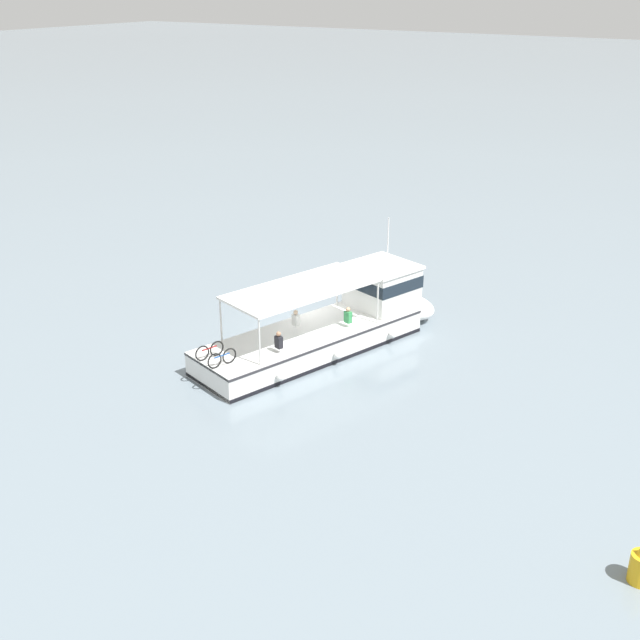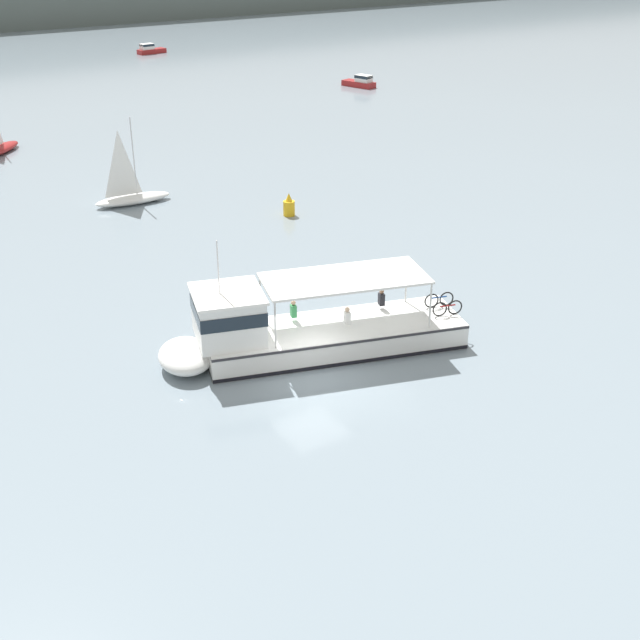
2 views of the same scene
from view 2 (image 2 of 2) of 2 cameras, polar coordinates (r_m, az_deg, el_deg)
The scene contains 6 objects.
ground_plane at distance 33.64m, azimuth -0.62°, elevation -3.79°, with size 400.00×400.00×0.00m, color gray.
ferry_main at distance 34.87m, azimuth -1.61°, elevation -0.77°, with size 13.05×6.70×5.32m.
sailboat_horizon_west at distance 54.73m, azimuth -12.55°, elevation 8.18°, with size 4.88×1.69×5.40m.
motorboat_near_port at distance 91.15m, azimuth 2.75°, elevation 15.73°, with size 2.26×3.82×1.26m.
motorboat_off_bow at distance 115.29m, azimuth -11.39°, elevation 17.44°, with size 3.73×1.72×1.26m.
channel_buoy at distance 51.36m, azimuth -2.10°, elevation 7.65°, with size 0.70×0.70×1.40m.
Camera 2 is at (-15.63, -24.67, 16.70)m, focal length 47.54 mm.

